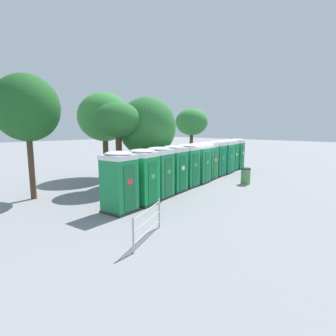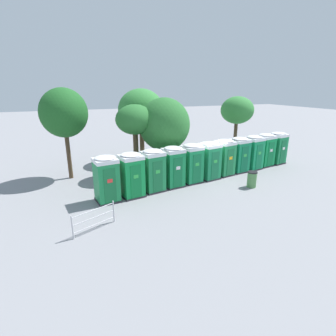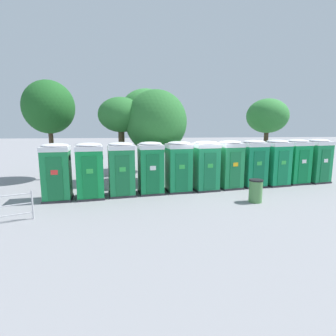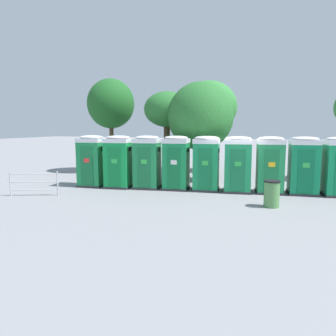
# 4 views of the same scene
# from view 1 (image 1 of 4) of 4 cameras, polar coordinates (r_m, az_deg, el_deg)

# --- Properties ---
(ground_plane) EXTENTS (120.00, 120.00, 0.00)m
(ground_plane) POSITION_cam_1_polar(r_m,az_deg,el_deg) (17.03, 5.73, -3.04)
(ground_plane) COLOR gray
(portapotty_0) EXTENTS (1.36, 1.36, 2.54)m
(portapotty_0) POSITION_cam_1_polar(r_m,az_deg,el_deg) (10.95, -10.55, -2.94)
(portapotty_0) COLOR #2D2D33
(portapotty_0) RESTS_ON ground
(portapotty_1) EXTENTS (1.40, 1.39, 2.54)m
(portapotty_1) POSITION_cam_1_polar(r_m,az_deg,el_deg) (11.93, -5.52, -1.86)
(portapotty_1) COLOR #2D2D33
(portapotty_1) RESTS_ON ground
(portapotty_2) EXTENTS (1.39, 1.39, 2.54)m
(portapotty_2) POSITION_cam_1_polar(r_m,az_deg,el_deg) (13.10, -1.96, -0.87)
(portapotty_2) COLOR #2D2D33
(portapotty_2) RESTS_ON ground
(portapotty_3) EXTENTS (1.33, 1.35, 2.54)m
(portapotty_3) POSITION_cam_1_polar(r_m,az_deg,el_deg) (14.27, 1.31, -0.07)
(portapotty_3) COLOR #2D2D33
(portapotty_3) RESTS_ON ground
(portapotty_4) EXTENTS (1.34, 1.36, 2.54)m
(portapotty_4) POSITION_cam_1_polar(r_m,az_deg,el_deg) (15.47, 4.15, 0.60)
(portapotty_4) COLOR #2D2D33
(portapotty_4) RESTS_ON ground
(portapotty_5) EXTENTS (1.41, 1.40, 2.54)m
(portapotty_5) POSITION_cam_1_polar(r_m,az_deg,el_deg) (16.67, 6.76, 1.16)
(portapotty_5) COLOR #2D2D33
(portapotty_5) RESTS_ON ground
(portapotty_6) EXTENTS (1.37, 1.40, 2.54)m
(portapotty_6) POSITION_cam_1_polar(r_m,az_deg,el_deg) (17.97, 8.61, 1.67)
(portapotty_6) COLOR #2D2D33
(portapotty_6) RESTS_ON ground
(portapotty_7) EXTENTS (1.39, 1.36, 2.54)m
(portapotty_7) POSITION_cam_1_polar(r_m,az_deg,el_deg) (19.25, 10.39, 2.10)
(portapotty_7) COLOR #2D2D33
(portapotty_7) RESTS_ON ground
(portapotty_8) EXTENTS (1.43, 1.40, 2.54)m
(portapotty_8) POSITION_cam_1_polar(r_m,az_deg,el_deg) (20.53, 12.14, 2.46)
(portapotty_8) COLOR #2D2D33
(portapotty_8) RESTS_ON ground
(portapotty_9) EXTENTS (1.41, 1.38, 2.54)m
(portapotty_9) POSITION_cam_1_polar(r_m,az_deg,el_deg) (21.88, 13.29, 2.80)
(portapotty_9) COLOR #2D2D33
(portapotty_9) RESTS_ON ground
(portapotty_10) EXTENTS (1.45, 1.42, 2.54)m
(portapotty_10) POSITION_cam_1_polar(r_m,az_deg,el_deg) (23.19, 14.62, 3.08)
(portapotty_10) COLOR #2D2D33
(portapotty_10) RESTS_ON ground
(street_tree_0) EXTENTS (2.99, 2.99, 5.96)m
(street_tree_0) POSITION_cam_1_polar(r_m,az_deg,el_deg) (14.24, -28.39, 11.34)
(street_tree_0) COLOR #4C3826
(street_tree_0) RESTS_ON ground
(street_tree_1) EXTENTS (2.90, 2.90, 5.19)m
(street_tree_1) POSITION_cam_1_polar(r_m,az_deg,el_deg) (24.15, 5.16, 9.88)
(street_tree_1) COLOR #4C3826
(street_tree_1) RESTS_ON ground
(street_tree_2) EXTENTS (2.56, 2.56, 4.90)m
(street_tree_2) POSITION_cam_1_polar(r_m,az_deg,el_deg) (15.14, -10.81, 10.02)
(street_tree_2) COLOR #4C3826
(street_tree_2) RESTS_ON ground
(street_tree_3) EXTENTS (3.64, 3.64, 5.86)m
(street_tree_3) POSITION_cam_1_polar(r_m,az_deg,el_deg) (18.94, -13.65, 10.64)
(street_tree_3) COLOR #4C3826
(street_tree_3) RESTS_ON ground
(street_tree_4) EXTENTS (3.50, 3.50, 5.31)m
(street_tree_4) POSITION_cam_1_polar(r_m,az_deg,el_deg) (16.24, -4.53, 8.83)
(street_tree_4) COLOR #4C3826
(street_tree_4) RESTS_ON ground
(trash_can) EXTENTS (0.60, 0.60, 1.00)m
(trash_can) POSITION_cam_1_polar(r_m,az_deg,el_deg) (16.97, 16.53, -1.67)
(trash_can) COLOR #518C4C
(trash_can) RESTS_ON ground
(event_barrier) EXTENTS (1.89, 0.87, 1.05)m
(event_barrier) POSITION_cam_1_polar(r_m,az_deg,el_deg) (8.38, -4.45, -11.59)
(event_barrier) COLOR #B7B7BC
(event_barrier) RESTS_ON ground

